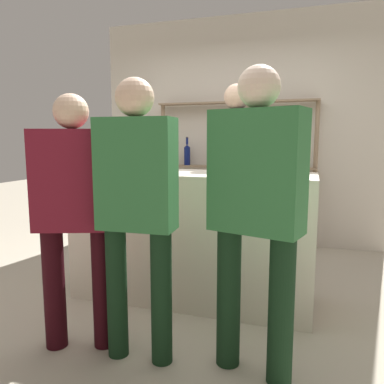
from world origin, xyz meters
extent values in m
plane|color=#B2A893|center=(0.00, 0.00, 0.00)|extent=(16.00, 16.00, 0.00)
cube|color=beige|center=(0.00, 0.00, 0.52)|extent=(1.92, 0.64, 1.04)
cube|color=beige|center=(0.00, 1.92, 1.40)|extent=(3.52, 0.12, 2.80)
cylinder|color=#897056|center=(-0.95, 1.74, 0.88)|extent=(0.05, 0.05, 1.76)
cylinder|color=#897056|center=(0.95, 1.74, 0.88)|extent=(0.05, 0.05, 1.76)
cube|color=#897056|center=(0.00, 1.74, 1.75)|extent=(1.95, 0.18, 0.02)
cube|color=#897056|center=(0.00, 1.74, 0.97)|extent=(1.95, 0.18, 0.02)
cylinder|color=#0F1956|center=(-0.62, 1.74, 1.09)|extent=(0.08, 0.08, 0.23)
cone|color=#0F1956|center=(-0.62, 1.74, 1.22)|extent=(0.08, 0.08, 0.04)
cylinder|color=#0F1956|center=(-0.62, 1.74, 1.28)|extent=(0.03, 0.03, 0.09)
cylinder|color=#232328|center=(-0.62, 1.74, 1.33)|extent=(0.03, 0.03, 0.01)
cylinder|color=#0F1956|center=(-0.21, 1.74, 1.07)|extent=(0.07, 0.07, 0.19)
cone|color=#0F1956|center=(-0.21, 1.74, 1.18)|extent=(0.07, 0.07, 0.03)
cylinder|color=#0F1956|center=(-0.21, 1.74, 1.24)|extent=(0.03, 0.03, 0.08)
cylinder|color=black|center=(-0.21, 1.74, 1.28)|extent=(0.03, 0.03, 0.01)
cylinder|color=black|center=(0.21, 1.74, 1.08)|extent=(0.08, 0.08, 0.20)
cone|color=black|center=(0.21, 1.74, 1.20)|extent=(0.08, 0.08, 0.03)
cylinder|color=black|center=(0.21, 1.74, 1.26)|extent=(0.03, 0.03, 0.09)
cylinder|color=black|center=(0.21, 1.74, 1.31)|extent=(0.03, 0.03, 0.01)
cylinder|color=silver|center=(0.62, 1.74, 1.07)|extent=(0.06, 0.06, 0.19)
cone|color=silver|center=(0.62, 1.74, 1.18)|extent=(0.06, 0.06, 0.03)
cylinder|color=silver|center=(0.62, 1.74, 1.24)|extent=(0.02, 0.02, 0.08)
cylinder|color=gold|center=(0.62, 1.74, 1.28)|extent=(0.03, 0.03, 0.01)
cylinder|color=black|center=(0.54, 0.20, 1.14)|extent=(0.07, 0.07, 0.19)
cone|color=black|center=(0.54, 0.20, 1.25)|extent=(0.07, 0.07, 0.03)
cylinder|color=black|center=(0.54, 0.20, 1.30)|extent=(0.03, 0.03, 0.07)
cylinder|color=maroon|center=(0.54, 0.20, 1.34)|extent=(0.03, 0.03, 0.01)
cylinder|color=black|center=(0.36, 0.08, 1.13)|extent=(0.07, 0.07, 0.18)
cone|color=black|center=(0.36, 0.08, 1.24)|extent=(0.07, 0.07, 0.03)
cylinder|color=black|center=(0.36, 0.08, 1.30)|extent=(0.03, 0.03, 0.08)
cylinder|color=black|center=(0.36, 0.08, 1.35)|extent=(0.03, 0.03, 0.01)
cylinder|color=black|center=(-0.56, 0.02, 1.16)|extent=(0.08, 0.08, 0.23)
cone|color=black|center=(-0.56, 0.02, 1.29)|extent=(0.08, 0.08, 0.04)
cylinder|color=black|center=(-0.56, 0.02, 1.35)|extent=(0.03, 0.03, 0.09)
cylinder|color=black|center=(-0.56, 0.02, 1.40)|extent=(0.03, 0.03, 0.01)
cylinder|color=silver|center=(0.54, -0.21, 1.05)|extent=(0.06, 0.06, 0.00)
cylinder|color=silver|center=(0.54, -0.21, 1.09)|extent=(0.01, 0.01, 0.09)
cone|color=silver|center=(0.54, -0.21, 1.18)|extent=(0.07, 0.07, 0.08)
cylinder|color=silver|center=(-0.71, -0.05, 1.13)|extent=(0.12, 0.12, 0.17)
sphere|color=tan|center=(-0.72, -0.05, 1.06)|extent=(0.02, 0.02, 0.02)
sphere|color=tan|center=(-0.74, -0.02, 1.10)|extent=(0.02, 0.02, 0.02)
sphere|color=tan|center=(-0.68, -0.03, 1.07)|extent=(0.02, 0.02, 0.02)
sphere|color=tan|center=(-0.69, -0.07, 1.11)|extent=(0.02, 0.02, 0.02)
sphere|color=tan|center=(-0.70, -0.05, 1.06)|extent=(0.02, 0.02, 0.02)
cylinder|color=black|center=(0.09, 0.72, 0.44)|extent=(0.11, 0.11, 0.88)
cylinder|color=black|center=(0.34, 0.66, 0.44)|extent=(0.11, 0.11, 0.88)
cube|color=black|center=(0.22, 0.69, 1.23)|extent=(0.44, 0.26, 0.70)
sphere|color=#DBB293|center=(0.22, 0.69, 1.70)|extent=(0.24, 0.24, 0.24)
cylinder|color=black|center=(0.11, -0.92, 0.40)|extent=(0.12, 0.12, 0.80)
cylinder|color=black|center=(-0.17, -0.94, 0.40)|extent=(0.12, 0.12, 0.80)
cube|color=#2D6B38|center=(-0.03, -0.93, 1.11)|extent=(0.45, 0.22, 0.63)
sphere|color=#DBB293|center=(-0.03, -0.93, 1.53)|extent=(0.22, 0.22, 0.22)
cylinder|color=black|center=(0.78, -0.90, 0.41)|extent=(0.14, 0.14, 0.82)
cylinder|color=black|center=(0.48, -0.82, 0.41)|extent=(0.14, 0.14, 0.82)
cube|color=#2D6B38|center=(0.63, -0.86, 1.14)|extent=(0.53, 0.34, 0.65)
sphere|color=beige|center=(0.63, -0.86, 1.57)|extent=(0.22, 0.22, 0.22)
cylinder|color=black|center=(-0.31, -0.87, 0.38)|extent=(0.13, 0.13, 0.76)
cylinder|color=black|center=(-0.60, -0.97, 0.38)|extent=(0.13, 0.13, 0.76)
cube|color=maroon|center=(-0.45, -0.92, 1.06)|extent=(0.52, 0.36, 0.60)
sphere|color=#DBB293|center=(-0.45, -0.92, 1.47)|extent=(0.21, 0.21, 0.21)
camera|label=1|loc=(0.90, -2.83, 1.31)|focal=35.00mm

